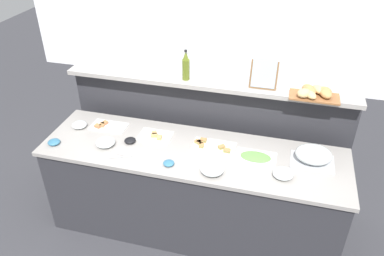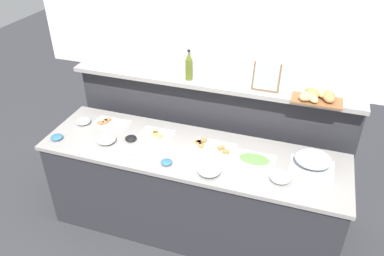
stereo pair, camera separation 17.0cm
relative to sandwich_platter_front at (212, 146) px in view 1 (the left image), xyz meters
The scene contains 23 objects.
ground_plane 1.05m from the sandwich_platter_front, 106.21° to the left, with size 12.00×12.00×0.00m, color #38383D.
buffet_counter 0.49m from the sandwich_platter_front, 146.21° to the right, with size 2.57×0.74×0.89m.
back_ledge_unit 0.52m from the sandwich_platter_front, 108.06° to the left, with size 2.64×0.22×1.30m.
upper_wall_panel 1.15m from the sandwich_platter_front, 107.19° to the left, with size 3.24×0.08×1.30m, color white.
sandwich_platter_front is the anchor object (origin of this frame).
sandwich_platter_side 1.00m from the sandwich_platter_front, behind, with size 0.33×0.18×0.04m.
sandwich_platter_rear 0.52m from the sandwich_platter_front, behind, with size 0.29×0.21×0.04m.
cold_cuts_platter 0.38m from the sandwich_platter_front, 10.08° to the right, with size 0.33×0.21×0.02m.
serving_cloche 0.82m from the sandwich_platter_front, ahead, with size 0.34×0.24×0.17m.
glass_bowl_large 0.91m from the sandwich_platter_front, 166.45° to the right, with size 0.16×0.16×0.07m.
glass_bowl_medium 0.65m from the sandwich_platter_front, 22.15° to the right, with size 0.16×0.16×0.06m.
glass_bowl_small 1.24m from the sandwich_platter_front, behind, with size 0.13×0.13×0.05m.
glass_bowl_extra 0.34m from the sandwich_platter_front, 77.81° to the right, with size 0.19×0.19×0.08m.
condiment_bowl_red 1.35m from the sandwich_platter_front, 167.01° to the right, with size 0.10×0.10×0.04m, color teal.
condiment_bowl_cream 0.71m from the sandwich_platter_front, behind, with size 0.10×0.10×0.03m, color black.
condiment_bowl_dark 0.43m from the sandwich_platter_front, 130.61° to the right, with size 0.09×0.09×0.03m, color teal.
serving_tongs 0.76m from the sandwich_platter_front, 155.18° to the right, with size 0.19×0.08×0.01m.
napkin_stack 0.55m from the sandwich_platter_front, 39.19° to the right, with size 0.17×0.17×0.02m, color white.
olive_oil_bottle 0.74m from the sandwich_platter_front, 130.26° to the left, with size 0.06×0.06×0.28m.
salt_shaker 0.59m from the sandwich_platter_front, 108.82° to the left, with size 0.03×0.03×0.09m.
pepper_shaker 0.58m from the sandwich_platter_front, 102.54° to the left, with size 0.03×0.03×0.09m.
bread_basket 0.96m from the sandwich_platter_front, 24.60° to the left, with size 0.40×0.29×0.08m.
framed_picture 0.75m from the sandwich_platter_front, 50.22° to the left, with size 0.23×0.08×0.27m.
Camera 1 is at (0.66, -2.50, 2.78)m, focal length 35.85 mm.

